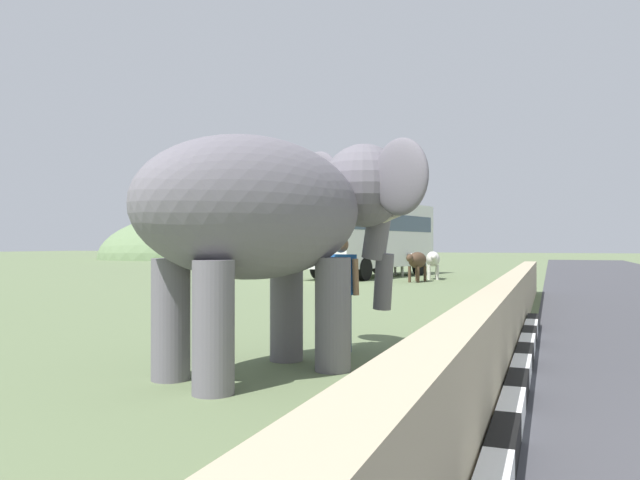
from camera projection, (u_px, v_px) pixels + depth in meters
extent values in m
cube|color=black|center=(504.00, 445.00, 4.30)|extent=(0.90, 0.20, 0.24)
cube|color=white|center=(512.00, 412.00, 5.14)|extent=(0.90, 0.20, 0.24)
cube|color=black|center=(517.00, 389.00, 5.99)|extent=(0.90, 0.20, 0.24)
cube|color=white|center=(521.00, 371.00, 6.83)|extent=(0.90, 0.20, 0.24)
cube|color=black|center=(525.00, 357.00, 7.67)|extent=(0.90, 0.20, 0.24)
cube|color=white|center=(527.00, 346.00, 8.51)|extent=(0.90, 0.20, 0.24)
cube|color=black|center=(529.00, 337.00, 9.35)|extent=(0.90, 0.20, 0.24)
cube|color=white|center=(531.00, 329.00, 10.19)|extent=(0.90, 0.20, 0.24)
cube|color=black|center=(533.00, 323.00, 11.03)|extent=(0.90, 0.20, 0.24)
cube|color=tan|center=(487.00, 347.00, 6.19)|extent=(28.00, 0.36, 1.00)
cylinder|color=slate|center=(286.00, 308.00, 8.06)|extent=(0.44, 0.44, 1.38)
cylinder|color=slate|center=(333.00, 314.00, 7.40)|extent=(0.44, 0.44, 1.38)
cylinder|color=slate|center=(171.00, 319.00, 6.92)|extent=(0.44, 0.44, 1.38)
cylinder|color=slate|center=(213.00, 327.00, 6.26)|extent=(0.44, 0.44, 1.38)
ellipsoid|color=slate|center=(255.00, 208.00, 7.17)|extent=(3.49, 2.83, 1.70)
sphere|color=slate|center=(364.00, 186.00, 8.43)|extent=(1.16, 1.16, 1.16)
ellipsoid|color=#D84C8C|center=(378.00, 176.00, 8.62)|extent=(0.61, 0.73, 0.44)
ellipsoid|color=slate|center=(319.00, 185.00, 8.91)|extent=(0.62, 0.91, 1.00)
ellipsoid|color=slate|center=(400.00, 177.00, 7.75)|extent=(0.62, 0.91, 1.00)
cylinder|color=slate|center=(378.00, 226.00, 8.62)|extent=(0.54, 0.62, 1.00)
cylinder|color=slate|center=(383.00, 281.00, 8.69)|extent=(0.38, 0.41, 0.82)
cone|color=beige|center=(361.00, 219.00, 8.79)|extent=(0.38, 0.57, 0.22)
cone|color=beige|center=(390.00, 218.00, 8.37)|extent=(0.38, 0.57, 0.22)
cylinder|color=navy|center=(335.00, 322.00, 8.83)|extent=(0.15, 0.15, 0.82)
cylinder|color=navy|center=(346.00, 323.00, 8.71)|extent=(0.15, 0.15, 0.82)
cube|color=#1E59B2|center=(341.00, 274.00, 8.78)|extent=(0.34, 0.45, 0.58)
cylinder|color=#9E7251|center=(326.00, 276.00, 8.93)|extent=(0.13, 0.18, 0.53)
cylinder|color=#9E7251|center=(356.00, 277.00, 8.62)|extent=(0.12, 0.13, 0.52)
sphere|color=#9E7251|center=(341.00, 245.00, 8.78)|extent=(0.23, 0.23, 0.23)
cube|color=silver|center=(372.00, 235.00, 28.67)|extent=(9.06, 4.38, 3.00)
cube|color=#3F5160|center=(372.00, 223.00, 28.67)|extent=(8.39, 4.26, 0.76)
cylinder|color=black|center=(378.00, 264.00, 31.61)|extent=(1.04, 0.51, 1.00)
cylinder|color=black|center=(419.00, 265.00, 30.34)|extent=(1.04, 0.51, 1.00)
cylinder|color=black|center=(319.00, 268.00, 26.97)|extent=(1.04, 0.51, 1.00)
cylinder|color=black|center=(364.00, 269.00, 25.70)|extent=(1.04, 0.51, 1.00)
cylinder|color=#473323|center=(418.00, 275.00, 24.39)|extent=(0.12, 0.12, 0.65)
cylinder|color=#473323|center=(410.00, 274.00, 24.56)|extent=(0.12, 0.12, 0.65)
cylinder|color=#473323|center=(425.00, 274.00, 25.19)|extent=(0.12, 0.12, 0.65)
cylinder|color=#473323|center=(417.00, 273.00, 25.36)|extent=(0.12, 0.12, 0.65)
ellipsoid|color=#473323|center=(417.00, 260.00, 24.88)|extent=(1.56, 0.77, 0.66)
ellipsoid|color=#473323|center=(410.00, 258.00, 24.06)|extent=(0.43, 0.31, 0.32)
cylinder|color=beige|center=(438.00, 272.00, 26.24)|extent=(0.12, 0.12, 0.65)
cylinder|color=beige|center=(429.00, 272.00, 26.29)|extent=(0.12, 0.12, 0.65)
cylinder|color=beige|center=(437.00, 272.00, 27.13)|extent=(0.12, 0.12, 0.65)
cylinder|color=beige|center=(428.00, 271.00, 27.18)|extent=(0.12, 0.12, 0.65)
ellipsoid|color=beige|center=(433.00, 259.00, 26.71)|extent=(1.59, 0.91, 0.66)
ellipsoid|color=beige|center=(434.00, 257.00, 25.79)|extent=(0.45, 0.34, 0.32)
cylinder|color=beige|center=(409.00, 269.00, 29.41)|extent=(0.12, 0.12, 0.65)
cylinder|color=beige|center=(402.00, 269.00, 29.31)|extent=(0.12, 0.12, 0.65)
cylinder|color=beige|center=(402.00, 269.00, 30.28)|extent=(0.12, 0.12, 0.65)
cylinder|color=beige|center=(395.00, 269.00, 30.18)|extent=(0.12, 0.12, 0.65)
ellipsoid|color=beige|center=(402.00, 257.00, 29.80)|extent=(1.56, 1.37, 0.66)
ellipsoid|color=beige|center=(410.00, 256.00, 28.90)|extent=(0.48, 0.45, 0.32)
ellipsoid|color=#657E54|center=(209.00, 258.00, 68.37)|extent=(26.77, 21.41, 10.43)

